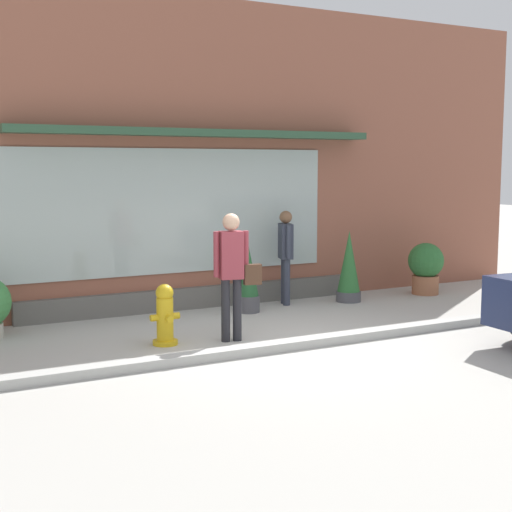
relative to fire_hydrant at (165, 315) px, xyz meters
name	(u,v)px	position (x,y,z in m)	size (l,w,h in m)	color
ground_plane	(288,345)	(1.44, -0.82, -0.40)	(60.00, 60.00, 0.00)	#B2AFA8
curb_strip	(296,344)	(1.44, -1.02, -0.34)	(14.00, 0.24, 0.12)	#B2B2AD
storefront	(192,158)	(1.43, 2.37, 2.12)	(14.00, 0.81, 5.14)	#935642
fire_hydrant	(165,315)	(0.00, 0.00, 0.00)	(0.41, 0.37, 0.82)	gold
pedestrian_with_handbag	(233,267)	(0.89, -0.25, 0.63)	(0.66, 0.28, 1.75)	#232328
pedestrian_passerby	(286,250)	(2.88, 1.72, 0.55)	(0.29, 0.49, 1.62)	#333847
potted_plant_doorstep	(349,267)	(4.01, 1.43, 0.21)	(0.44, 0.44, 1.26)	#4C4C51
potted_plant_by_entrance	(248,279)	(2.00, 1.43, 0.14)	(0.38, 0.38, 1.14)	#4C4C51
potted_plant_corner_tall	(426,266)	(5.72, 1.38, 0.13)	(0.66, 0.66, 0.96)	#9E6042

